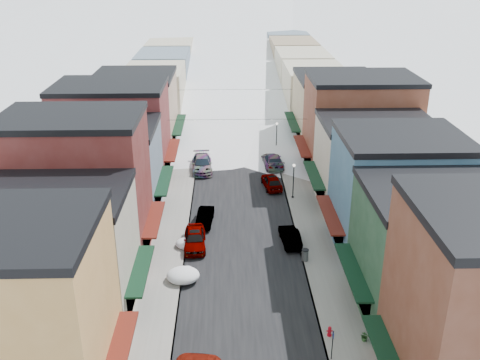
{
  "coord_description": "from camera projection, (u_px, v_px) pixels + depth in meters",
  "views": [
    {
      "loc": [
        -1.34,
        -20.4,
        24.1
      ],
      "look_at": [
        0.0,
        29.59,
        2.9
      ],
      "focal_mm": 40.0,
      "sensor_mm": 36.0,
      "label": 1
    }
  ],
  "objects": [
    {
      "name": "parking_sign",
      "position": [
        333.0,
        343.0,
        33.77
      ],
      "size": [
        0.06,
        0.3,
        2.19
      ],
      "color": "black",
      "rests_on": "sidewalk_right"
    },
    {
      "name": "sidewalk_right",
      "position": [
        277.0,
        120.0,
        83.57
      ],
      "size": [
        3.2,
        160.0,
        0.15
      ],
      "primitive_type": "cube",
      "color": "gray",
      "rests_on": "ground"
    },
    {
      "name": "distant_blocks",
      "position": [
        233.0,
        67.0,
        103.04
      ],
      "size": [
        34.0,
        55.0,
        8.0
      ],
      "color": "gray",
      "rests_on": "ground"
    },
    {
      "name": "sidewalk_left",
      "position": [
        193.0,
        121.0,
        83.24
      ],
      "size": [
        3.2,
        160.0,
        0.15
      ],
      "primitive_type": "cube",
      "color": "gray",
      "rests_on": "ground"
    },
    {
      "name": "curb_left",
      "position": [
        202.0,
        121.0,
        83.28
      ],
      "size": [
        0.1,
        160.0,
        0.15
      ],
      "primitive_type": "cube",
      "color": "slate",
      "rests_on": "ground"
    },
    {
      "name": "bldg_r_brick_far",
      "position": [
        359.0,
        125.0,
        62.21
      ],
      "size": [
        13.3,
        9.2,
        11.5
      ],
      "color": "brown",
      "rests_on": "ground"
    },
    {
      "name": "bldg_r_cream",
      "position": [
        374.0,
        163.0,
        54.4
      ],
      "size": [
        12.3,
        9.2,
        9.0
      ],
      "color": "beige",
      "rests_on": "ground"
    },
    {
      "name": "car_lane_white",
      "position": [
        237.0,
        97.0,
        94.4
      ],
      "size": [
        2.7,
        5.68,
        1.56
      ],
      "primitive_type": "imported",
      "rotation": [
        0.0,
        0.0,
        3.12
      ],
      "color": "white",
      "rests_on": "ground"
    },
    {
      "name": "curb_right",
      "position": [
        267.0,
        121.0,
        83.53
      ],
      "size": [
        0.1,
        160.0,
        0.15
      ],
      "primitive_type": "cube",
      "color": "slate",
      "rests_on": "ground"
    },
    {
      "name": "car_silver_sedan",
      "position": [
        195.0,
        239.0,
        47.37
      ],
      "size": [
        2.12,
        4.83,
        1.62
      ],
      "primitive_type": "imported",
      "rotation": [
        0.0,
        0.0,
        0.05
      ],
      "color": "#9C9EA4",
      "rests_on": "ground"
    },
    {
      "name": "road",
      "position": [
        235.0,
        121.0,
        83.43
      ],
      "size": [
        10.0,
        160.0,
        0.01
      ],
      "primitive_type": "cube",
      "color": "black",
      "rests_on": "ground"
    },
    {
      "name": "bldg_l_grayblue",
      "position": [
        107.0,
        169.0,
        52.82
      ],
      "size": [
        11.3,
        9.2,
        9.0
      ],
      "color": "slate",
      "rests_on": "ground"
    },
    {
      "name": "bldg_l_yellow",
      "position": [
        13.0,
        316.0,
        29.32
      ],
      "size": [
        11.3,
        8.7,
        11.5
      ],
      "color": "tan",
      "rests_on": "ground"
    },
    {
      "name": "trash_can",
      "position": [
        305.0,
        255.0,
        45.08
      ],
      "size": [
        0.61,
        0.61,
        1.04
      ],
      "color": "#595C5E",
      "rests_on": "sidewalk_right"
    },
    {
      "name": "snow_pile_near",
      "position": [
        183.0,
        275.0,
        42.53
      ],
      "size": [
        2.64,
        2.82,
        1.12
      ],
      "color": "white",
      "rests_on": "ground"
    },
    {
      "name": "bldg_r_tan",
      "position": [
        334.0,
        110.0,
        71.78
      ],
      "size": [
        11.3,
        11.2,
        9.5
      ],
      "color": "tan",
      "rests_on": "ground"
    },
    {
      "name": "snow_pile_far",
      "position": [
        204.0,
        154.0,
        68.53
      ],
      "size": [
        2.31,
        2.62,
        0.98
      ],
      "color": "white",
      "rests_on": "ground"
    },
    {
      "name": "planter_near",
      "position": [
        365.0,
        336.0,
        35.75
      ],
      "size": [
        0.69,
        0.62,
        0.68
      ],
      "primitive_type": "imported",
      "rotation": [
        0.0,
        0.0,
        -0.16
      ],
      "color": "#2D5928",
      "rests_on": "sidewalk_right"
    },
    {
      "name": "bldg_r_green",
      "position": [
        433.0,
        251.0,
        37.72
      ],
      "size": [
        11.3,
        9.2,
        9.5
      ],
      "color": "#21462C",
      "rests_on": "ground"
    },
    {
      "name": "car_silver_wagon",
      "position": [
        202.0,
        164.0,
        64.17
      ],
      "size": [
        2.72,
        5.89,
        1.67
      ],
      "primitive_type": "imported",
      "rotation": [
        0.0,
        0.0,
        0.07
      ],
      "color": "gray",
      "rests_on": "ground"
    },
    {
      "name": "snow_pile_mid",
      "position": [
        188.0,
        243.0,
        47.46
      ],
      "size": [
        2.08,
        2.48,
        0.88
      ],
      "color": "white",
      "rests_on": "ground"
    },
    {
      "name": "bldg_l_cream",
      "position": [
        59.0,
        252.0,
        37.53
      ],
      "size": [
        11.3,
        8.2,
        9.5
      ],
      "color": "#B8AC94",
      "rests_on": "ground"
    },
    {
      "name": "streetlamp_near",
      "position": [
        294.0,
        176.0,
        56.06
      ],
      "size": [
        0.32,
        0.32,
        3.82
      ],
      "color": "black",
      "rests_on": "sidewalk_right"
    },
    {
      "name": "bldg_l_brick_near",
      "position": [
        78.0,
        187.0,
        44.3
      ],
      "size": [
        12.3,
        8.2,
        12.5
      ],
      "color": "maroon",
      "rests_on": "ground"
    },
    {
      "name": "bldg_l_tan",
      "position": [
        136.0,
        112.0,
        70.11
      ],
      "size": [
        11.3,
        11.2,
        10.0
      ],
      "color": "tan",
      "rests_on": "ground"
    },
    {
      "name": "bldg_r_blue",
      "position": [
        396.0,
        192.0,
        45.81
      ],
      "size": [
        11.3,
        9.2,
        10.5
      ],
      "color": "#3A6684",
      "rests_on": "ground"
    },
    {
      "name": "streetlamp_far",
      "position": [
        277.0,
        133.0,
        69.45
      ],
      "size": [
        0.33,
        0.33,
        3.91
      ],
      "color": "black",
      "rests_on": "sidewalk_right"
    },
    {
      "name": "car_green_sedan",
      "position": [
        290.0,
        236.0,
        48.01
      ],
      "size": [
        1.82,
        4.32,
        1.39
      ],
      "primitive_type": "imported",
      "rotation": [
        0.0,
        0.0,
        3.23
      ],
      "color": "black",
      "rests_on": "ground"
    },
    {
      "name": "overhead_cables",
      "position": [
        236.0,
        103.0,
        69.51
      ],
      "size": [
        16.4,
        15.04,
        0.04
      ],
      "color": "black",
      "rests_on": "ground"
    },
    {
      "name": "car_dark_hatch",
      "position": [
        205.0,
        217.0,
        51.53
      ],
      "size": [
        1.76,
        4.16,
        1.33
      ],
      "primitive_type": "imported",
      "rotation": [
        0.0,
        0.0,
        -0.09
      ],
      "color": "black",
      "rests_on": "ground"
    },
    {
      "name": "car_gray_suv",
      "position": [
        272.0,
        181.0,
        59.43
      ],
      "size": [
        2.4,
        4.69,
        1.53
      ],
      "primitive_type": "imported",
      "rotation": [
        0.0,
        0.0,
        3.28
      ],
      "color": "gray",
      "rests_on": "ground"
    },
    {
      "name": "car_black_sedan",
      "position": [
        273.0,
        161.0,
        65.3
      ],
      "size": [
        2.67,
        5.67,
        1.6
      ],
      "primitive_type": "imported",
      "rotation": [
        0.0,
        0.0,
        3.22
      ],
      "color": "black",
      "rests_on": "ground"
    },
    {
      "name": "fire_hydrant",
      "position": [
        330.0,
        331.0,
        36.23
      ],
      "size": [
        0.43,
        0.32,
        0.74
      ],
      "color": "#B20919",
      "rests_on": "sidewalk_right"
    },
    {
      "name": "bldg_l_brick_far",
      "position": [
        113.0,
        131.0,
        60.69
      ],
      "size": [
        13.3,
        9.2,
        11.0
      ],
      "color": "maroon",
      "rests_on": "ground"
    },
    {
      "name": "car_lane_silver",
      "position": [
        227.0,
        134.0,
        75.28
      ],
      "size": [
        1.78,
        4.11,
        1.38
      ],
      "primitive_type": "imported",
      "rotation": [
        0.0,
        0.0,
        0.04
      ],
      "color": "#ADAEB5",
      "rests_on": "ground"
    }
  ]
}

